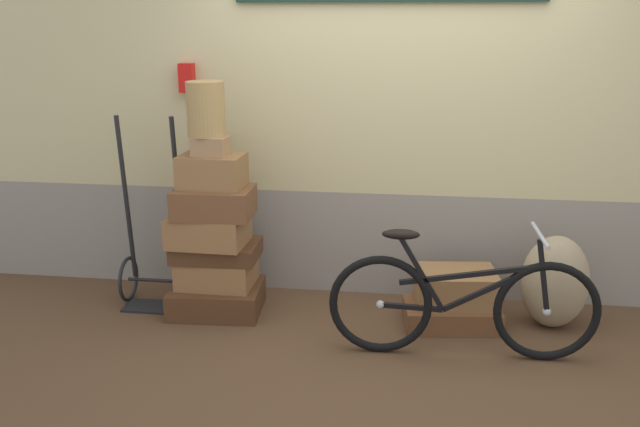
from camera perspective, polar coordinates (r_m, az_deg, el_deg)
ground at (r=4.49m, az=5.35°, el=-10.55°), size 8.55×5.20×0.06m
station_building at (r=4.93m, az=6.32°, el=6.89°), size 6.55×0.74×2.39m
suitcase_0 at (r=4.88m, az=-8.44°, el=-6.87°), size 0.64×0.52×0.18m
suitcase_1 at (r=4.83m, az=-8.43°, el=-4.71°), size 0.51×0.38×0.19m
suitcase_2 at (r=4.78m, az=-8.46°, el=-3.01°), size 0.57×0.40×0.11m
suitcase_3 at (r=4.72m, az=-9.10°, el=-1.30°), size 0.51×0.42×0.20m
suitcase_4 at (r=4.63m, az=-8.68°, el=0.91°), size 0.52×0.38×0.19m
suitcase_5 at (r=4.61m, az=-8.82°, el=3.45°), size 0.42×0.32×0.22m
suitcase_6 at (r=4.55m, az=-8.93°, el=5.45°), size 0.23×0.19×0.12m
suitcase_7 at (r=4.70m, az=10.69°, el=-8.14°), size 0.65×0.45×0.15m
suitcase_8 at (r=4.67m, az=11.03°, el=-5.91°), size 0.55×0.43×0.22m
wicker_basket at (r=4.55m, az=-9.33°, el=8.45°), size 0.25×0.25×0.35m
luggage_trolley at (r=5.02m, az=-13.29°, el=-4.06°), size 0.46×0.38×1.33m
burlap_sack at (r=4.77m, az=18.66°, el=-5.32°), size 0.43×0.37×0.62m
bicycle at (r=4.21m, az=11.51°, el=-7.29°), size 1.58×0.46×0.78m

